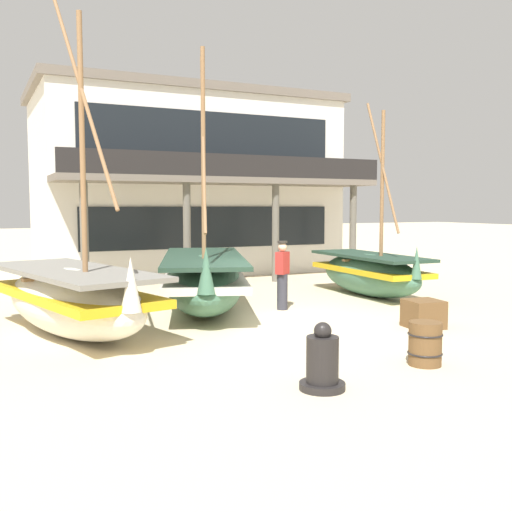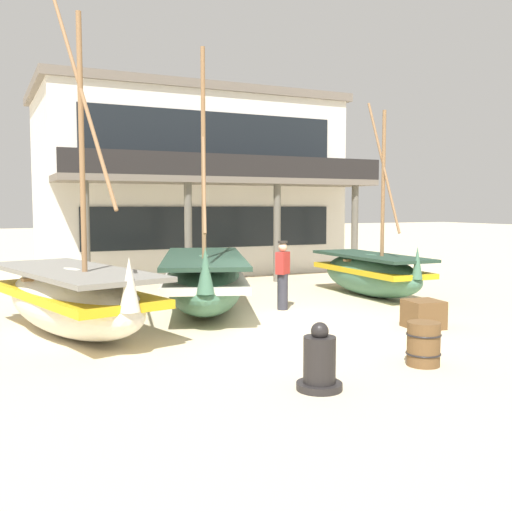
# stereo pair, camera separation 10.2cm
# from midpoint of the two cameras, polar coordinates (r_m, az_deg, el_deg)

# --- Properties ---
(ground_plane) EXTENTS (120.00, 120.00, 0.00)m
(ground_plane) POSITION_cam_midpoint_polar(r_m,az_deg,el_deg) (12.71, 2.17, -6.65)
(ground_plane) COLOR beige
(fishing_boat_near_left) EXTENTS (1.59, 4.32, 5.39)m
(fishing_boat_near_left) POSITION_cam_midpoint_polar(r_m,az_deg,el_deg) (16.96, 11.20, -1.59)
(fishing_boat_near_left) COLOR #427056
(fishing_boat_near_left) RESTS_ON ground
(fishing_boat_centre_large) EXTENTS (3.62, 5.94, 6.26)m
(fishing_boat_centre_large) POSITION_cam_midpoint_polar(r_m,az_deg,el_deg) (14.40, -4.83, -2.32)
(fishing_boat_centre_large) COLOR #427056
(fishing_boat_centre_large) RESTS_ON ground
(fishing_boat_far_right) EXTENTS (2.96, 5.26, 6.94)m
(fishing_boat_far_right) POSITION_cam_midpoint_polar(r_m,az_deg,el_deg) (12.16, -17.03, -3.89)
(fishing_boat_far_right) COLOR silver
(fishing_boat_far_right) RESTS_ON ground
(fisherman_by_hull) EXTENTS (0.42, 0.39, 1.68)m
(fisherman_by_hull) POSITION_cam_midpoint_polar(r_m,az_deg,el_deg) (14.41, 2.79, -1.92)
(fisherman_by_hull) COLOR #33333D
(fisherman_by_hull) RESTS_ON ground
(capstan_winch) EXTENTS (0.64, 0.64, 0.95)m
(capstan_winch) POSITION_cam_midpoint_polar(r_m,az_deg,el_deg) (8.32, 6.50, -10.24)
(capstan_winch) COLOR black
(capstan_winch) RESTS_ON ground
(wooden_barrel) EXTENTS (0.56, 0.56, 0.70)m
(wooden_barrel) POSITION_cam_midpoint_polar(r_m,az_deg,el_deg) (9.86, 16.15, -8.15)
(wooden_barrel) COLOR brown
(wooden_barrel) RESTS_ON ground
(cargo_crate) EXTENTS (0.78, 0.78, 0.58)m
(cargo_crate) POSITION_cam_midpoint_polar(r_m,az_deg,el_deg) (12.83, 16.07, -5.41)
(cargo_crate) COLOR brown
(cargo_crate) RESTS_ON ground
(harbor_building_main) EXTENTS (11.32, 8.54, 6.81)m
(harbor_building_main) POSITION_cam_midpoint_polar(r_m,az_deg,el_deg) (23.62, -6.70, 6.97)
(harbor_building_main) COLOR white
(harbor_building_main) RESTS_ON ground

